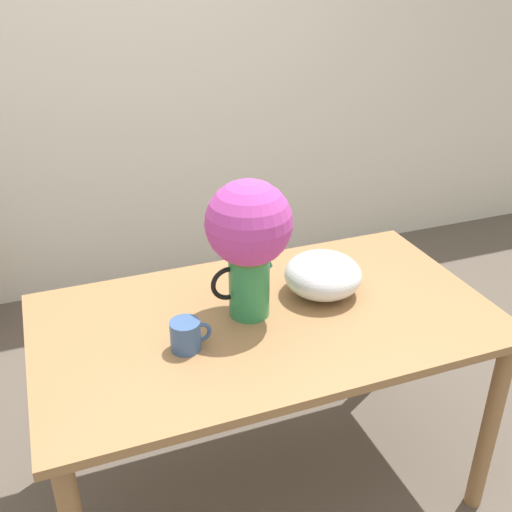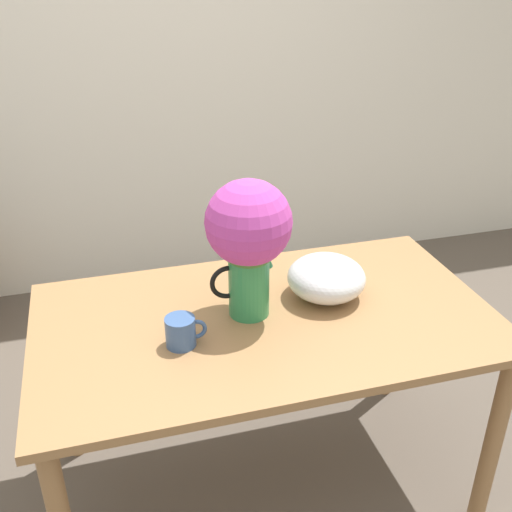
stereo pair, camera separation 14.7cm
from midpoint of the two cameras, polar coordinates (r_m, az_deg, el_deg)
ground_plane at (r=2.45m, az=1.07°, el=-21.70°), size 12.00×12.00×0.00m
wall_back at (r=3.42m, az=-7.94°, el=17.93°), size 8.00×0.05×2.60m
table at (r=2.04m, az=3.02°, el=-8.12°), size 1.51×0.85×0.77m
flower_vase at (r=1.86m, az=1.56°, el=2.02°), size 0.27×0.27×0.47m
coffee_mug at (r=1.83m, az=-4.81°, el=-7.24°), size 0.13×0.09×0.10m
white_bowl at (r=2.07m, az=8.75°, el=-2.11°), size 0.27×0.27×0.15m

